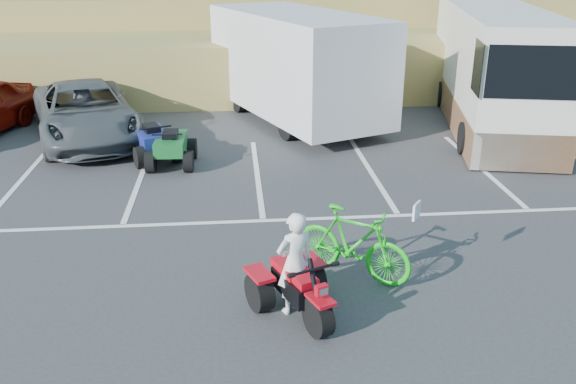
{
  "coord_description": "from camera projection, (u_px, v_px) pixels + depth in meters",
  "views": [
    {
      "loc": [
        -0.5,
        -8.4,
        5.0
      ],
      "look_at": [
        0.4,
        1.39,
        1.0
      ],
      "focal_mm": 38.0,
      "sensor_mm": 36.0,
      "label": 1
    }
  ],
  "objects": [
    {
      "name": "cargo_trailer",
      "position": [
        296.0,
        63.0,
        18.1
      ],
      "size": [
        5.11,
        7.38,
        3.2
      ],
      "rotation": [
        0.0,
        0.0,
        0.38
      ],
      "color": "silver",
      "rests_on": "ground"
    },
    {
      "name": "quad_atv_green",
      "position": [
        173.0,
        165.0,
        14.89
      ],
      "size": [
        1.16,
        1.52,
        0.97
      ],
      "primitive_type": null,
      "rotation": [
        0.0,
        0.0,
        -0.03
      ],
      "color": "#155E26",
      "rests_on": "ground"
    },
    {
      "name": "grass_embankment",
      "position": [
        244.0,
        45.0,
        23.42
      ],
      "size": [
        40.0,
        8.5,
        3.1
      ],
      "color": "#998F45",
      "rests_on": "ground"
    },
    {
      "name": "green_dirt_bike",
      "position": [
        353.0,
        243.0,
        9.68
      ],
      "size": [
        1.93,
        1.62,
        1.19
      ],
      "primitive_type": "imported",
      "rotation": [
        0.0,
        0.0,
        0.94
      ],
      "color": "#14BF19",
      "rests_on": "ground"
    },
    {
      "name": "quad_atv_blue",
      "position": [
        154.0,
        159.0,
        15.33
      ],
      "size": [
        1.6,
        1.82,
        0.99
      ],
      "primitive_type": null,
      "rotation": [
        0.0,
        0.0,
        0.37
      ],
      "color": "navy",
      "rests_on": "ground"
    },
    {
      "name": "ground",
      "position": [
        271.0,
        284.0,
        9.67
      ],
      "size": [
        100.0,
        100.0,
        0.0
      ],
      "primitive_type": "plane",
      "color": "#343437",
      "rests_on": "ground"
    },
    {
      "name": "grey_pickup",
      "position": [
        86.0,
        112.0,
        16.62
      ],
      "size": [
        4.08,
        5.97,
        1.52
      ],
      "primitive_type": "imported",
      "rotation": [
        0.0,
        0.0,
        0.31
      ],
      "color": "#494C50",
      "rests_on": "ground"
    },
    {
      "name": "rider",
      "position": [
        295.0,
        263.0,
        8.68
      ],
      "size": [
        0.67,
        0.57,
        1.57
      ],
      "primitive_type": "imported",
      "rotation": [
        0.0,
        0.0,
        3.54
      ],
      "color": "white",
      "rests_on": "ground"
    },
    {
      "name": "rv_motorhome",
      "position": [
        491.0,
        75.0,
        18.0
      ],
      "size": [
        4.2,
        9.46,
        3.3
      ],
      "rotation": [
        0.0,
        0.0,
        -0.21
      ],
      "color": "silver",
      "rests_on": "ground"
    },
    {
      "name": "parking_stripes",
      "position": [
        298.0,
        188.0,
        13.49
      ],
      "size": [
        28.0,
        5.16,
        0.01
      ],
      "color": "white",
      "rests_on": "ground"
    },
    {
      "name": "red_trike_atv",
      "position": [
        300.0,
        315.0,
        8.85
      ],
      "size": [
        1.64,
        1.85,
        0.99
      ],
      "primitive_type": null,
      "rotation": [
        0.0,
        0.0,
        0.4
      ],
      "color": "#B70A17",
      "rests_on": "ground"
    }
  ]
}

